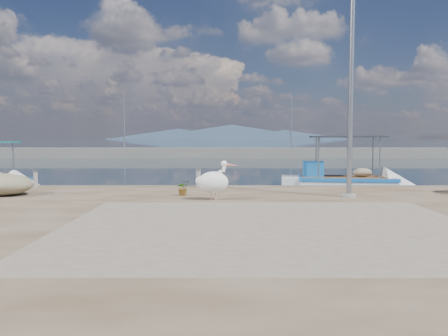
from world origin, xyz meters
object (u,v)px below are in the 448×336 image
(pelican, at_px, (214,181))
(bollard_near, at_px, (198,177))
(lamp_post, at_px, (351,95))
(boat_right, at_px, (345,185))

(pelican, bearing_deg, bollard_near, 105.55)
(lamp_post, bearing_deg, pelican, -170.74)
(lamp_post, xyz_separation_m, bollard_near, (-5.06, 2.86, -2.91))
(bollard_near, bearing_deg, pelican, -79.04)
(pelican, xyz_separation_m, bollard_near, (-0.69, 3.57, -0.19))
(boat_right, relative_size, pelican, 4.98)
(pelican, distance_m, lamp_post, 5.20)
(lamp_post, distance_m, bollard_near, 6.50)
(boat_right, distance_m, bollard_near, 7.50)
(lamp_post, relative_size, bollard_near, 9.70)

